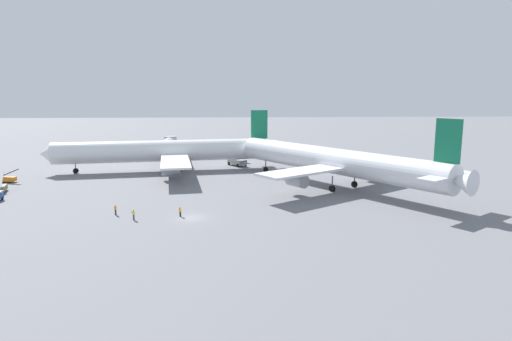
{
  "coord_description": "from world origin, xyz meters",
  "views": [
    {
      "loc": [
        6.16,
        -67.11,
        19.32
      ],
      "look_at": [
        11.48,
        19.81,
        4.0
      ],
      "focal_mm": 30.61,
      "sensor_mm": 36.0,
      "label": 1
    }
  ],
  "objects_px": {
    "ground_crew_wing_walker_right": "(115,210)",
    "ground_crew_marshaller_foreground": "(134,214)",
    "gse_belt_loader_portside": "(6,179)",
    "gse_stair_truck_yellow": "(0,187)",
    "ground_crew_ramp_agent_by_cones": "(180,211)",
    "jet_bridge": "(167,144)",
    "airliner_being_pushed": "(332,161)",
    "pushback_tug": "(237,161)",
    "airliner_at_gate_left": "(166,151)"
  },
  "relations": [
    {
      "from": "ground_crew_wing_walker_right",
      "to": "jet_bridge",
      "type": "relative_size",
      "value": 0.09
    },
    {
      "from": "pushback_tug",
      "to": "gse_belt_loader_portside",
      "type": "bearing_deg",
      "value": -158.98
    },
    {
      "from": "gse_belt_loader_portside",
      "to": "jet_bridge",
      "type": "xyz_separation_m",
      "value": [
        30.71,
        33.58,
        3.57
      ]
    },
    {
      "from": "pushback_tug",
      "to": "ground_crew_marshaller_foreground",
      "type": "bearing_deg",
      "value": -108.34
    },
    {
      "from": "gse_belt_loader_portside",
      "to": "ground_crew_wing_walker_right",
      "type": "relative_size",
      "value": 2.91
    },
    {
      "from": "ground_crew_ramp_agent_by_cones",
      "to": "jet_bridge",
      "type": "xyz_separation_m",
      "value": [
        -10.75,
        63.33,
        3.56
      ]
    },
    {
      "from": "jet_bridge",
      "to": "pushback_tug",
      "type": "bearing_deg",
      "value": -33.84
    },
    {
      "from": "gse_stair_truck_yellow",
      "to": "ground_crew_wing_walker_right",
      "type": "bearing_deg",
      "value": -33.52
    },
    {
      "from": "pushback_tug",
      "to": "ground_crew_wing_walker_right",
      "type": "relative_size",
      "value": 4.8
    },
    {
      "from": "airliner_at_gate_left",
      "to": "ground_crew_wing_walker_right",
      "type": "relative_size",
      "value": 34.41
    },
    {
      "from": "airliner_being_pushed",
      "to": "ground_crew_ramp_agent_by_cones",
      "type": "xyz_separation_m",
      "value": [
        -29.4,
        -20.75,
        -4.66
      ]
    },
    {
      "from": "gse_stair_truck_yellow",
      "to": "jet_bridge",
      "type": "bearing_deg",
      "value": 58.44
    },
    {
      "from": "gse_belt_loader_portside",
      "to": "ground_crew_marshaller_foreground",
      "type": "height_order",
      "value": "gse_belt_loader_portside"
    },
    {
      "from": "airliner_at_gate_left",
      "to": "gse_belt_loader_portside",
      "type": "bearing_deg",
      "value": -157.96
    },
    {
      "from": "airliner_at_gate_left",
      "to": "ground_crew_marshaller_foreground",
      "type": "height_order",
      "value": "airliner_at_gate_left"
    },
    {
      "from": "ground_crew_marshaller_foreground",
      "to": "pushback_tug",
      "type": "bearing_deg",
      "value": 71.66
    },
    {
      "from": "pushback_tug",
      "to": "ground_crew_wing_walker_right",
      "type": "xyz_separation_m",
      "value": [
        -20.46,
        -47.9,
        -0.38
      ]
    },
    {
      "from": "pushback_tug",
      "to": "ground_crew_ramp_agent_by_cones",
      "type": "xyz_separation_m",
      "value": [
        -9.89,
        -49.49,
        -0.43
      ]
    },
    {
      "from": "airliner_being_pushed",
      "to": "ground_crew_ramp_agent_by_cones",
      "type": "bearing_deg",
      "value": -144.78
    },
    {
      "from": "ground_crew_wing_walker_right",
      "to": "ground_crew_marshaller_foreground",
      "type": "height_order",
      "value": "ground_crew_wing_walker_right"
    },
    {
      "from": "pushback_tug",
      "to": "jet_bridge",
      "type": "distance_m",
      "value": 25.05
    },
    {
      "from": "ground_crew_ramp_agent_by_cones",
      "to": "gse_belt_loader_portside",
      "type": "bearing_deg",
      "value": 144.34
    },
    {
      "from": "gse_stair_truck_yellow",
      "to": "ground_crew_marshaller_foreground",
      "type": "relative_size",
      "value": 2.89
    },
    {
      "from": "pushback_tug",
      "to": "ground_crew_wing_walker_right",
      "type": "height_order",
      "value": "pushback_tug"
    },
    {
      "from": "ground_crew_marshaller_foreground",
      "to": "airliner_being_pushed",
      "type": "bearing_deg",
      "value": 31.46
    },
    {
      "from": "airliner_at_gate_left",
      "to": "gse_stair_truck_yellow",
      "type": "xyz_separation_m",
      "value": [
        -29.36,
        -23.65,
        -3.92
      ]
    },
    {
      "from": "airliner_being_pushed",
      "to": "gse_stair_truck_yellow",
      "type": "bearing_deg",
      "value": -178.95
    },
    {
      "from": "jet_bridge",
      "to": "ground_crew_wing_walker_right",
      "type": "bearing_deg",
      "value": -89.83
    },
    {
      "from": "ground_crew_marshaller_foreground",
      "to": "gse_stair_truck_yellow",
      "type": "bearing_deg",
      "value": 145.5
    },
    {
      "from": "airliner_at_gate_left",
      "to": "ground_crew_wing_walker_right",
      "type": "distance_m",
      "value": 41.85
    },
    {
      "from": "airliner_being_pushed",
      "to": "gse_belt_loader_portside",
      "type": "height_order",
      "value": "airliner_being_pushed"
    },
    {
      "from": "airliner_at_gate_left",
      "to": "ground_crew_ramp_agent_by_cones",
      "type": "xyz_separation_m",
      "value": [
        8.3,
        -43.17,
        -4.11
      ]
    },
    {
      "from": "gse_stair_truck_yellow",
      "to": "ground_crew_ramp_agent_by_cones",
      "type": "bearing_deg",
      "value": -27.41
    },
    {
      "from": "airliner_at_gate_left",
      "to": "ground_crew_wing_walker_right",
      "type": "height_order",
      "value": "airliner_at_gate_left"
    },
    {
      "from": "gse_stair_truck_yellow",
      "to": "gse_belt_loader_portside",
      "type": "bearing_deg",
      "value": 110.4
    },
    {
      "from": "airliner_being_pushed",
      "to": "ground_crew_ramp_agent_by_cones",
      "type": "relative_size",
      "value": 32.16
    },
    {
      "from": "airliner_being_pushed",
      "to": "pushback_tug",
      "type": "xyz_separation_m",
      "value": [
        -19.51,
        28.73,
        -4.22
      ]
    },
    {
      "from": "ground_crew_ramp_agent_by_cones",
      "to": "jet_bridge",
      "type": "distance_m",
      "value": 64.33
    },
    {
      "from": "gse_belt_loader_portside",
      "to": "ground_crew_ramp_agent_by_cones",
      "type": "xyz_separation_m",
      "value": [
        41.46,
        -29.75,
        0.01
      ]
    },
    {
      "from": "airliner_being_pushed",
      "to": "gse_stair_truck_yellow",
      "type": "distance_m",
      "value": 67.22
    },
    {
      "from": "jet_bridge",
      "to": "airliner_being_pushed",
      "type": "bearing_deg",
      "value": -46.68
    },
    {
      "from": "airliner_at_gate_left",
      "to": "ground_crew_ramp_agent_by_cones",
      "type": "bearing_deg",
      "value": -79.12
    },
    {
      "from": "airliner_at_gate_left",
      "to": "jet_bridge",
      "type": "xyz_separation_m",
      "value": [
        -2.45,
        20.16,
        -0.55
      ]
    },
    {
      "from": "airliner_at_gate_left",
      "to": "jet_bridge",
      "type": "bearing_deg",
      "value": 96.94
    },
    {
      "from": "gse_stair_truck_yellow",
      "to": "ground_crew_marshaller_foreground",
      "type": "xyz_separation_m",
      "value": [
        30.64,
        -21.06,
        -0.13
      ]
    },
    {
      "from": "airliner_at_gate_left",
      "to": "pushback_tug",
      "type": "xyz_separation_m",
      "value": [
        18.19,
        6.31,
        -3.67
      ]
    },
    {
      "from": "pushback_tug",
      "to": "gse_stair_truck_yellow",
      "type": "height_order",
      "value": "gse_stair_truck_yellow"
    },
    {
      "from": "gse_stair_truck_yellow",
      "to": "ground_crew_ramp_agent_by_cones",
      "type": "distance_m",
      "value": 42.42
    },
    {
      "from": "pushback_tug",
      "to": "jet_bridge",
      "type": "height_order",
      "value": "jet_bridge"
    },
    {
      "from": "jet_bridge",
      "to": "ground_crew_ramp_agent_by_cones",
      "type": "bearing_deg",
      "value": -80.37
    }
  ]
}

